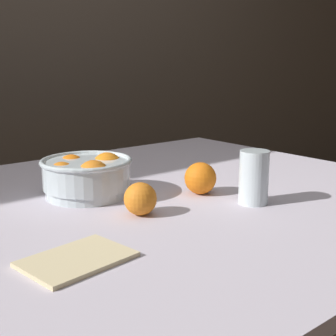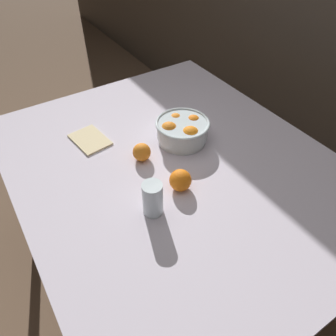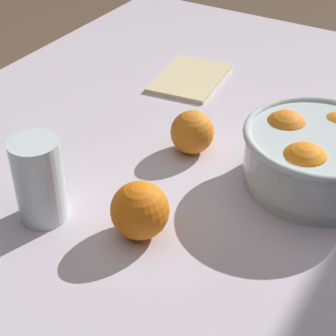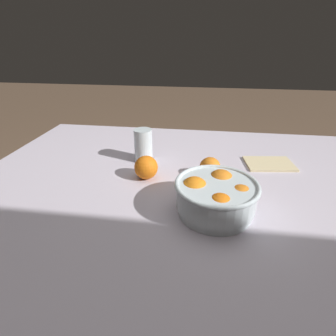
{
  "view_description": "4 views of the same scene",
  "coord_description": "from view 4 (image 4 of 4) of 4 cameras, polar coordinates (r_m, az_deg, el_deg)",
  "views": [
    {
      "loc": [
        -0.67,
        -0.89,
        1.04
      ],
      "look_at": [
        0.04,
        -0.03,
        0.79
      ],
      "focal_mm": 50.0,
      "sensor_mm": 36.0,
      "label": 1
    },
    {
      "loc": [
        0.8,
        -0.54,
        1.59
      ],
      "look_at": [
        0.04,
        -0.06,
        0.75
      ],
      "focal_mm": 35.0,
      "sensor_mm": 36.0,
      "label": 2
    },
    {
      "loc": [
        0.6,
        0.27,
        1.24
      ],
      "look_at": [
        0.05,
        -0.05,
        0.78
      ],
      "focal_mm": 60.0,
      "sensor_mm": 36.0,
      "label": 3
    },
    {
      "loc": [
        -0.06,
        0.72,
        1.15
      ],
      "look_at": [
        0.04,
        -0.04,
        0.76
      ],
      "focal_mm": 28.0,
      "sensor_mm": 36.0,
      "label": 4
    }
  ],
  "objects": [
    {
      "name": "ground_plane",
      "position": [
        1.36,
        1.86,
        -30.9
      ],
      "size": [
        12.0,
        12.0,
        0.0
      ],
      "primitive_type": "plane",
      "color": "brown"
    },
    {
      "name": "dining_table",
      "position": [
        0.88,
        2.48,
        -7.64
      ],
      "size": [
        1.46,
        1.2,
        0.71
      ],
      "color": "silver",
      "rests_on": "ground_plane"
    },
    {
      "name": "fruit_bowl",
      "position": [
        0.73,
        10.41,
        -5.96
      ],
      "size": [
        0.23,
        0.23,
        0.1
      ],
      "color": "silver",
      "rests_on": "dining_table"
    },
    {
      "name": "juice_glass",
      "position": [
        1.02,
        -5.37,
        4.71
      ],
      "size": [
        0.07,
        0.07,
        0.13
      ],
      "color": "#F4A314",
      "rests_on": "dining_table"
    },
    {
      "name": "orange_loose_near_bowl",
      "position": [
        0.9,
        -4.78,
        0.13
      ],
      "size": [
        0.08,
        0.08,
        0.08
      ],
      "primitive_type": "sphere",
      "color": "orange",
      "rests_on": "dining_table"
    },
    {
      "name": "orange_loose_front",
      "position": [
        0.91,
        9.12,
        0.1
      ],
      "size": [
        0.07,
        0.07,
        0.07
      ],
      "primitive_type": "sphere",
      "color": "orange",
      "rests_on": "dining_table"
    },
    {
      "name": "napkin",
      "position": [
        1.08,
        21.19,
        0.88
      ],
      "size": [
        0.19,
        0.15,
        0.01
      ],
      "primitive_type": "cube",
      "rotation": [
        0.0,
        0.0,
        0.13
      ],
      "color": "beige",
      "rests_on": "dining_table"
    }
  ]
}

